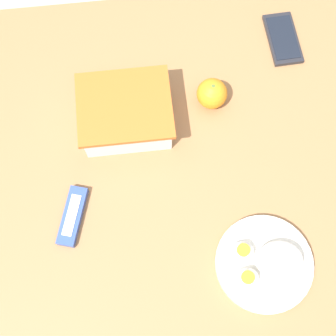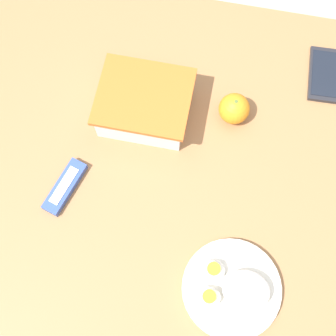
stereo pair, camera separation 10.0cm
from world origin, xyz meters
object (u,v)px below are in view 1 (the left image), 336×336
(food_container, at_px, (126,114))
(rice_plate, at_px, (266,263))
(orange_fruit, at_px, (212,94))
(candy_bar, at_px, (73,216))
(cell_phone, at_px, (283,39))

(food_container, bearing_deg, rice_plate, -54.27)
(orange_fruit, height_order, candy_bar, orange_fruit)
(orange_fruit, xyz_separation_m, cell_phone, (0.20, 0.14, -0.03))
(candy_bar, xyz_separation_m, cell_phone, (0.53, 0.39, -0.00))
(food_container, xyz_separation_m, candy_bar, (-0.13, -0.21, -0.03))
(candy_bar, bearing_deg, food_container, 57.94)
(rice_plate, relative_size, candy_bar, 1.51)
(orange_fruit, xyz_separation_m, rice_plate, (0.06, -0.38, -0.02))
(food_container, height_order, cell_phone, food_container)
(cell_phone, bearing_deg, candy_bar, -143.70)
(rice_plate, xyz_separation_m, candy_bar, (-0.39, 0.14, -0.01))
(food_container, bearing_deg, candy_bar, -122.06)
(orange_fruit, bearing_deg, candy_bar, -143.71)
(orange_fruit, relative_size, rice_plate, 0.35)
(orange_fruit, distance_m, rice_plate, 0.39)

